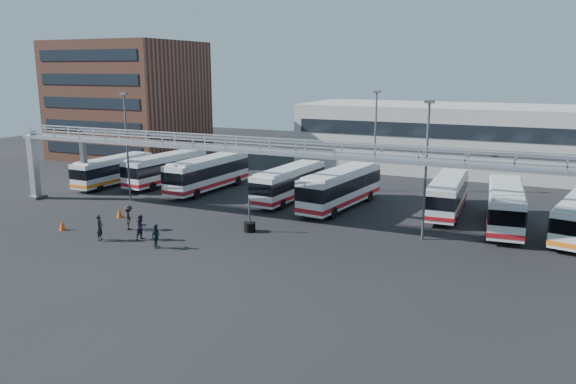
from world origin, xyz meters
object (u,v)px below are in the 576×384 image
at_px(bus_2, 208,173).
at_px(tire_stack, 250,226).
at_px(light_pole_left, 127,141).
at_px(bus_8, 505,205).
at_px(cone_left, 62,225).
at_px(pedestrian_a, 100,228).
at_px(bus_0, 114,170).
at_px(bus_5, 341,187).
at_px(light_pole_mid, 426,163).
at_px(light_pole_back, 375,135).
at_px(pedestrian_d, 156,236).
at_px(pedestrian_c, 129,218).
at_px(cone_right, 119,213).
at_px(bus_4, 289,182).
at_px(bus_1, 166,168).
at_px(pedestrian_b, 141,227).
at_px(bus_7, 447,194).

xyz_separation_m(bus_2, tire_stack, (10.90, -11.29, -1.48)).
bearing_deg(light_pole_left, bus_8, 8.12).
xyz_separation_m(light_pole_left, tire_stack, (15.38, -4.51, -5.28)).
bearing_deg(light_pole_left, tire_stack, -16.34).
bearing_deg(cone_left, pedestrian_a, -10.56).
relative_size(bus_0, bus_5, 0.86).
xyz_separation_m(light_pole_mid, bus_2, (-23.51, 7.78, -3.80)).
xyz_separation_m(light_pole_back, bus_2, (-15.51, -7.22, -3.80)).
relative_size(bus_5, pedestrian_d, 6.78).
bearing_deg(pedestrian_c, pedestrian_a, 142.41).
relative_size(bus_8, cone_right, 14.45).
height_order(light_pole_mid, bus_8, light_pole_mid).
xyz_separation_m(bus_4, pedestrian_d, (-2.56, -17.09, -0.92)).
distance_m(bus_1, pedestrian_b, 20.33).
bearing_deg(bus_7, light_pole_left, -167.36).
bearing_deg(bus_8, bus_1, 170.36).
height_order(cone_left, cone_right, cone_left).
height_order(light_pole_back, bus_2, light_pole_back).
bearing_deg(pedestrian_d, bus_5, -34.98).
bearing_deg(pedestrian_a, light_pole_back, -49.01).
xyz_separation_m(light_pole_left, cone_right, (3.32, -5.37, -5.33)).
bearing_deg(bus_4, bus_8, -0.16).
bearing_deg(tire_stack, bus_1, 143.94).
relative_size(pedestrian_b, cone_left, 2.43).
height_order(light_pole_mid, bus_7, light_pole_mid).
relative_size(bus_7, cone_left, 13.48).
bearing_deg(tire_stack, light_pole_back, 75.99).
relative_size(bus_7, bus_8, 0.94).
distance_m(bus_4, pedestrian_d, 17.30).
distance_m(light_pole_mid, cone_right, 25.63).
relative_size(light_pole_back, pedestrian_c, 5.22).
distance_m(bus_8, pedestrian_a, 31.14).
bearing_deg(bus_2, pedestrian_c, -78.47).
bearing_deg(light_pole_left, pedestrian_c, -50.62).
height_order(bus_5, pedestrian_b, bus_5).
height_order(bus_0, bus_2, bus_2).
bearing_deg(light_pole_left, bus_0, 141.59).
bearing_deg(pedestrian_d, light_pole_left, 37.09).
relative_size(light_pole_mid, pedestrian_d, 5.84).
bearing_deg(light_pole_mid, bus_2, 161.70).
relative_size(pedestrian_a, pedestrian_d, 1.12).
distance_m(light_pole_left, bus_5, 20.44).
bearing_deg(light_pole_back, bus_0, -161.30).
xyz_separation_m(bus_1, bus_4, (15.31, -1.50, -0.04)).
height_order(pedestrian_c, cone_right, pedestrian_c).
distance_m(bus_7, cone_right, 28.19).
xyz_separation_m(light_pole_mid, bus_7, (0.42, 8.38, -3.95)).
bearing_deg(bus_7, bus_0, -178.12).
xyz_separation_m(light_pole_left, light_pole_back, (20.00, 14.00, 0.00)).
bearing_deg(pedestrian_d, bus_4, -17.65).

